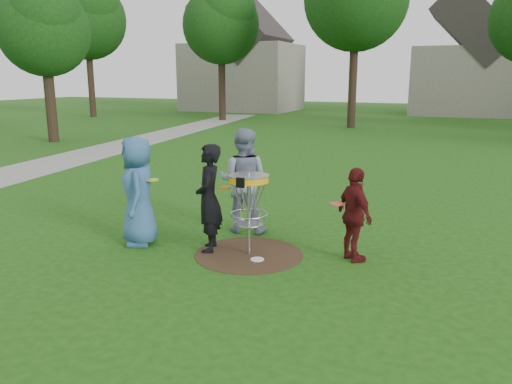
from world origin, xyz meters
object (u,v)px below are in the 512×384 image
at_px(player_grey, 243,181).
at_px(disc_golf_basket, 249,195).
at_px(player_black, 209,198).
at_px(player_blue, 138,191).
at_px(player_maroon, 355,215).

xyz_separation_m(player_grey, disc_golf_basket, (0.62, -1.16, 0.04)).
xyz_separation_m(player_black, player_grey, (0.08, 1.21, 0.07)).
height_order(player_blue, player_grey, player_grey).
bearing_deg(disc_golf_basket, player_grey, 118.23).
bearing_deg(player_grey, player_black, 77.74).
bearing_deg(player_maroon, disc_golf_basket, 60.67).
relative_size(player_grey, player_maroon, 1.30).
height_order(player_blue, player_maroon, player_blue).
height_order(player_grey, disc_golf_basket, player_grey).
relative_size(player_grey, disc_golf_basket, 1.42).
bearing_deg(player_black, disc_golf_basket, 72.71).
relative_size(player_maroon, disc_golf_basket, 1.10).
xyz_separation_m(player_blue, player_black, (1.29, 0.16, -0.04)).
distance_m(player_blue, player_grey, 1.94).
height_order(player_blue, player_black, player_blue).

